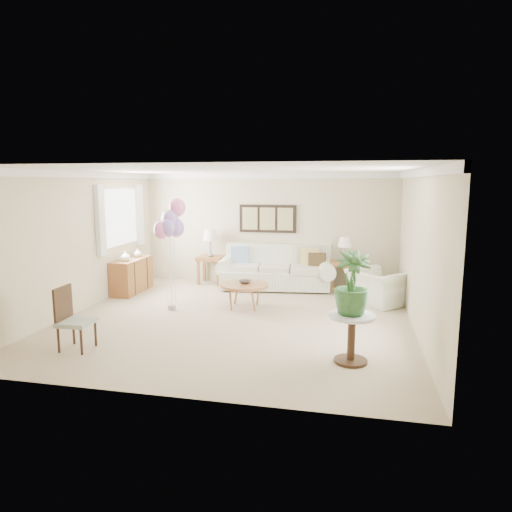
# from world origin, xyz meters

# --- Properties ---
(ground_plane) EXTENTS (6.00, 6.00, 0.00)m
(ground_plane) POSITION_xyz_m (0.00, 0.00, 0.00)
(ground_plane) COLOR tan
(room_shell) EXTENTS (6.04, 6.04, 2.60)m
(room_shell) POSITION_xyz_m (-0.11, 0.09, 1.63)
(room_shell) COLOR beige
(room_shell) RESTS_ON ground
(wall_art_triptych) EXTENTS (1.35, 0.06, 0.65)m
(wall_art_triptych) POSITION_xyz_m (0.00, 2.96, 1.55)
(wall_art_triptych) COLOR black
(wall_art_triptych) RESTS_ON ground
(sofa) EXTENTS (2.77, 1.26, 0.98)m
(sofa) POSITION_xyz_m (0.28, 2.55, 0.39)
(sofa) COLOR silver
(sofa) RESTS_ON ground
(end_table_left) EXTENTS (0.60, 0.55, 0.66)m
(end_table_left) POSITION_xyz_m (-1.32, 2.69, 0.55)
(end_table_left) COLOR brown
(end_table_left) RESTS_ON ground
(end_table_right) EXTENTS (0.61, 0.56, 0.67)m
(end_table_right) POSITION_xyz_m (1.80, 2.56, 0.56)
(end_table_right) COLOR brown
(end_table_right) RESTS_ON ground
(lamp_left) EXTENTS (0.36, 0.36, 0.64)m
(lamp_left) POSITION_xyz_m (-1.32, 2.69, 1.14)
(lamp_left) COLOR gray
(lamp_left) RESTS_ON end_table_left
(lamp_right) EXTENTS (0.31, 0.31, 0.55)m
(lamp_right) POSITION_xyz_m (1.80, 2.56, 1.09)
(lamp_right) COLOR gray
(lamp_right) RESTS_ON end_table_right
(coffee_table) EXTENTS (0.93, 0.93, 0.47)m
(coffee_table) POSITION_xyz_m (-0.03, 0.78, 0.43)
(coffee_table) COLOR #9F7138
(coffee_table) RESTS_ON ground
(decor_bowl) EXTENTS (0.24, 0.24, 0.06)m
(decor_bowl) POSITION_xyz_m (-0.03, 0.81, 0.50)
(decor_bowl) COLOR #322C25
(decor_bowl) RESTS_ON coffee_table
(armchair) EXTENTS (1.38, 1.39, 0.68)m
(armchair) POSITION_xyz_m (2.49, 1.60, 0.34)
(armchair) COLOR silver
(armchair) RESTS_ON ground
(side_table) EXTENTS (0.62, 0.62, 0.67)m
(side_table) POSITION_xyz_m (2.00, -1.55, 0.50)
(side_table) COLOR silver
(side_table) RESTS_ON ground
(potted_plant) EXTENTS (0.56, 0.56, 0.85)m
(potted_plant) POSITION_xyz_m (1.98, -1.54, 1.09)
(potted_plant) COLOR #1D431D
(potted_plant) RESTS_ON side_table
(accent_chair) EXTENTS (0.47, 0.47, 0.92)m
(accent_chair) POSITION_xyz_m (-1.95, -1.89, 0.48)
(accent_chair) COLOR gray
(accent_chair) RESTS_ON ground
(credenza) EXTENTS (0.46, 1.20, 0.74)m
(credenza) POSITION_xyz_m (-2.76, 1.50, 0.37)
(credenza) COLOR brown
(credenza) RESTS_ON ground
(vase_white) EXTENTS (0.26, 0.26, 0.21)m
(vase_white) POSITION_xyz_m (-2.74, 1.22, 0.85)
(vase_white) COLOR white
(vase_white) RESTS_ON credenza
(vase_sage) EXTENTS (0.21, 0.21, 0.19)m
(vase_sage) POSITION_xyz_m (-2.74, 1.78, 0.83)
(vase_sage) COLOR silver
(vase_sage) RESTS_ON credenza
(balloon_cluster) EXTENTS (0.53, 0.51, 2.11)m
(balloon_cluster) POSITION_xyz_m (-1.32, 0.33, 1.67)
(balloon_cluster) COLOR gray
(balloon_cluster) RESTS_ON ground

